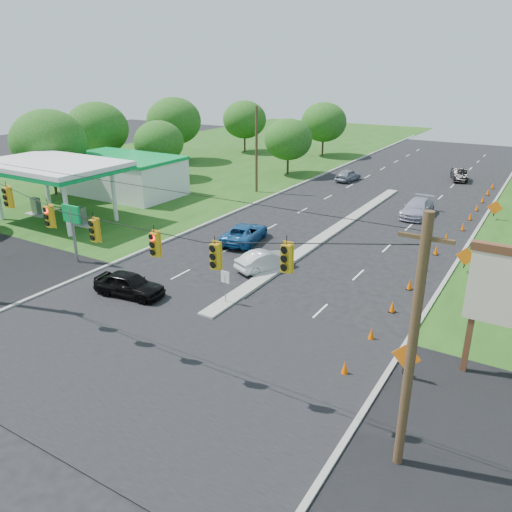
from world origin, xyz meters
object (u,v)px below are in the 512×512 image
Objects in this scene: white_sedan at (264,260)px; blue_pickup at (245,233)px; gas_station at (113,173)px; black_sedan at (129,285)px.

blue_pickup reaches higher than white_sedan.
blue_pickup is at bearing -20.44° from white_sedan.
blue_pickup is (-4.14, 4.04, 0.07)m from white_sedan.
white_sedan is 0.76× the size of blue_pickup.
black_sedan is at bearing -41.89° from gas_station.
black_sedan reaches higher than blue_pickup.
black_sedan is 9.04m from white_sedan.
black_sedan is at bearing 82.27° from white_sedan.
white_sedan is at bearing 124.53° from blue_pickup.
white_sedan is at bearing -39.44° from black_sedan.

